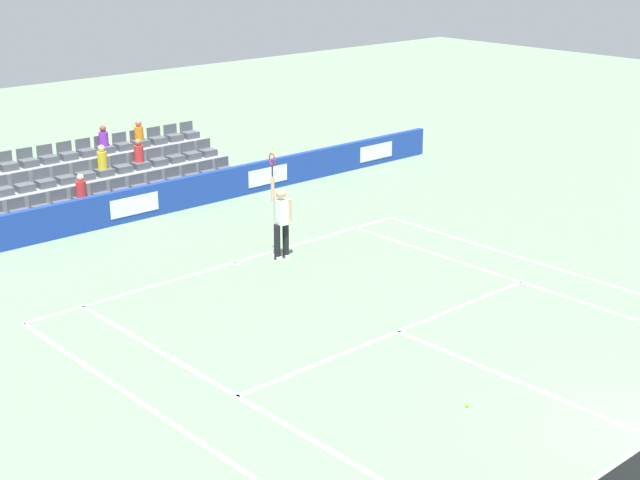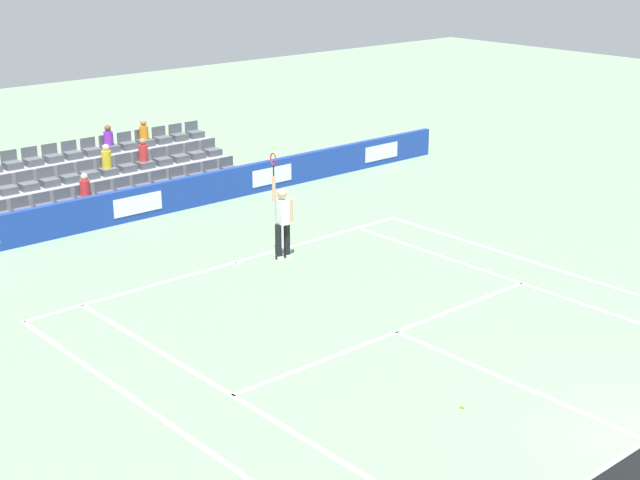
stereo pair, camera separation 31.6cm
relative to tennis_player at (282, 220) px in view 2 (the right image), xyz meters
The scene contains 12 objects.
line_baseline 1.54m from the tennis_player, 26.82° to the right, with size 10.97×0.10×0.01m, color white.
line_service 5.16m from the tennis_player, 78.01° to the left, with size 8.23×0.10×0.01m, color white.
line_centre_service 8.28m from the tennis_player, 82.65° to the left, with size 0.10×6.40×0.01m, color white.
line_singles_sideline_left 7.55m from the tennis_player, 46.33° to the left, with size 0.10×11.89×0.01m, color white.
line_singles_sideline_right 6.30m from the tennis_player, 119.50° to the left, with size 0.10×11.89×0.01m, color white.
line_doubles_sideline_left 8.54m from the tennis_player, 39.62° to the left, with size 0.10×11.89×0.01m, color white.
line_doubles_sideline_right 7.07m from the tennis_player, 129.31° to the left, with size 0.10×11.89×0.01m, color white.
line_centre_mark 1.51m from the tennis_player, 22.32° to the right, with size 0.10×0.20×0.01m, color white.
sponsor_barrier 5.30m from the tennis_player, 78.50° to the right, with size 23.78×0.22×0.92m.
tennis_player is the anchor object (origin of this frame).
stadium_stand 7.58m from the tennis_player, 81.95° to the right, with size 8.68×2.85×2.16m.
loose_tennis_ball 8.34m from the tennis_player, 72.69° to the left, with size 0.07×0.07×0.07m, color #D1E533.
Camera 2 is at (12.69, 5.72, 7.89)m, focal length 52.83 mm.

